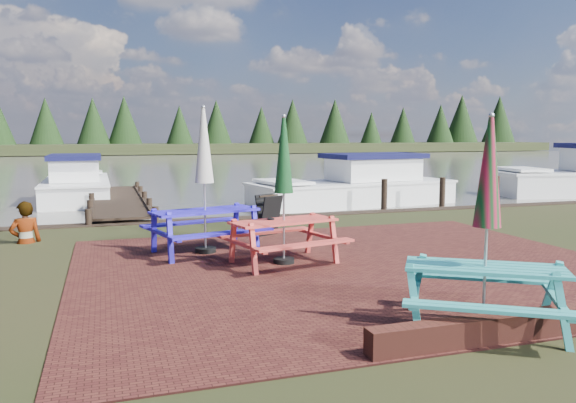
# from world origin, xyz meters

# --- Properties ---
(ground) EXTENTS (120.00, 120.00, 0.00)m
(ground) POSITION_xyz_m (0.00, 0.00, 0.00)
(ground) COLOR black
(ground) RESTS_ON ground
(paving) EXTENTS (9.00, 7.50, 0.02)m
(paving) POSITION_xyz_m (0.00, 1.00, 0.01)
(paving) COLOR #371411
(paving) RESTS_ON ground
(water) EXTENTS (120.00, 60.00, 0.02)m
(water) POSITION_xyz_m (0.00, 37.00, 0.00)
(water) COLOR #4C4941
(water) RESTS_ON ground
(far_treeline) EXTENTS (120.00, 10.00, 8.10)m
(far_treeline) POSITION_xyz_m (0.00, 66.00, 3.28)
(far_treeline) COLOR black
(far_treeline) RESTS_ON ground
(picnic_table_teal) EXTENTS (2.29, 2.23, 2.41)m
(picnic_table_teal) POSITION_xyz_m (0.14, -2.20, 0.84)
(picnic_table_teal) COLOR teal
(picnic_table_teal) RESTS_ON ground
(picnic_table_red) EXTENTS (2.11, 1.96, 2.50)m
(picnic_table_red) POSITION_xyz_m (-1.03, 1.59, 0.88)
(picnic_table_red) COLOR #C43B32
(picnic_table_red) RESTS_ON ground
(picnic_table_blue) EXTENTS (2.31, 2.16, 2.69)m
(picnic_table_blue) POSITION_xyz_m (-2.15, 2.88, 0.94)
(picnic_table_blue) COLOR #2518BA
(picnic_table_blue) RESTS_ON ground
(chalkboard) EXTENTS (0.58, 0.76, 0.89)m
(chalkboard) POSITION_xyz_m (-0.51, 4.30, 0.46)
(chalkboard) COLOR black
(chalkboard) RESTS_ON ground
(jetty) EXTENTS (1.76, 9.08, 1.00)m
(jetty) POSITION_xyz_m (-3.50, 11.28, 0.11)
(jetty) COLOR black
(jetty) RESTS_ON ground
(boat_jetty) EXTENTS (2.28, 6.45, 1.86)m
(boat_jetty) POSITION_xyz_m (-4.86, 14.27, 0.36)
(boat_jetty) COLOR white
(boat_jetty) RESTS_ON ground
(boat_near) EXTENTS (7.38, 3.45, 1.92)m
(boat_near) POSITION_xyz_m (4.30, 10.05, 0.38)
(boat_near) COLOR white
(boat_near) RESTS_ON ground
(person) EXTENTS (0.70, 0.55, 1.69)m
(person) POSITION_xyz_m (-5.47, 5.00, 0.85)
(person) COLOR gray
(person) RESTS_ON ground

